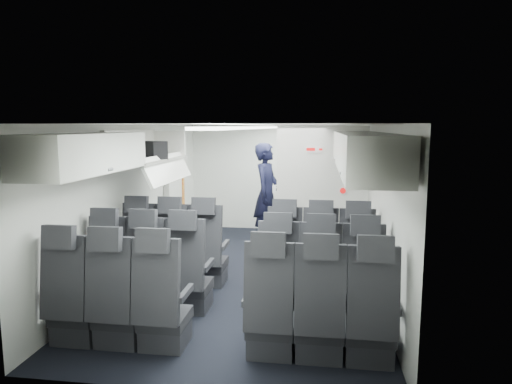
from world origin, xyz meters
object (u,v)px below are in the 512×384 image
(seat_row_mid, at_px, (233,280))
(seat_row_rear, at_px, (215,312))
(seat_row_front, at_px, (246,258))
(galley_unit, at_px, (320,186))
(flight_attendant, at_px, (267,193))
(boarding_door, at_px, (175,192))
(carry_on_bag, at_px, (148,151))

(seat_row_mid, xyz_separation_m, seat_row_rear, (0.00, -0.90, 0.00))
(seat_row_front, relative_size, seat_row_mid, 1.00)
(galley_unit, xyz_separation_m, flight_attendant, (-0.96, -0.89, -0.03))
(galley_unit, bearing_deg, boarding_door, -155.72)
(boarding_door, bearing_deg, galley_unit, 24.28)
(boarding_door, xyz_separation_m, flight_attendant, (1.63, 0.28, -0.04))
(seat_row_rear, bearing_deg, seat_row_front, 90.00)
(seat_row_mid, relative_size, galley_unit, 1.75)
(seat_row_rear, xyz_separation_m, boarding_door, (-1.64, 3.89, 0.55))
(seat_row_mid, height_order, galley_unit, galley_unit)
(seat_row_mid, height_order, seat_row_rear, same)
(seat_row_front, xyz_separation_m, boarding_door, (-1.64, 2.09, 0.55))
(seat_row_front, relative_size, boarding_door, 1.79)
(seat_row_front, height_order, seat_row_mid, same)
(seat_row_rear, distance_m, boarding_door, 4.25)
(seat_row_front, distance_m, boarding_door, 2.71)
(seat_row_mid, xyz_separation_m, galley_unit, (0.95, 4.15, 0.55))
(flight_attendant, bearing_deg, boarding_door, 112.59)
(seat_row_front, distance_m, seat_row_mid, 0.90)
(boarding_door, distance_m, flight_attendant, 1.66)
(flight_attendant, bearing_deg, carry_on_bag, 160.02)
(seat_row_mid, relative_size, flight_attendant, 1.82)
(flight_attendant, height_order, carry_on_bag, carry_on_bag)
(flight_attendant, relative_size, carry_on_bag, 4.23)
(galley_unit, bearing_deg, seat_row_front, -106.28)
(galley_unit, distance_m, boarding_door, 2.84)
(seat_row_rear, bearing_deg, flight_attendant, 90.08)
(seat_row_front, height_order, boarding_door, boarding_door)
(galley_unit, bearing_deg, seat_row_mid, -102.88)
(seat_row_front, distance_m, seat_row_rear, 1.80)
(seat_row_mid, distance_m, flight_attendant, 3.31)
(seat_row_rear, height_order, galley_unit, galley_unit)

